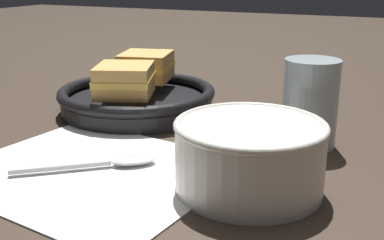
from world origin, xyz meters
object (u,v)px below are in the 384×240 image
object	(u,v)px
spoon	(114,162)
skillet	(137,99)
sandwich_near_left	(146,66)
sandwich_near_right	(125,80)
soup_bowl	(249,152)
drinking_glass	(310,103)

from	to	relation	value
spoon	skillet	distance (m)	0.24
spoon	sandwich_near_left	size ratio (longest dim) A/B	1.31
spoon	sandwich_near_right	size ratio (longest dim) A/B	1.24
soup_bowl	skillet	size ratio (longest dim) A/B	0.63
soup_bowl	sandwich_near_right	size ratio (longest dim) A/B	1.40
skillet	spoon	bearing A→B (deg)	-65.27
spoon	soup_bowl	bearing A→B (deg)	-34.72
spoon	sandwich_near_right	distance (m)	0.19
spoon	skillet	xyz separation A→B (m)	(-0.10, 0.21, 0.01)
skillet	sandwich_near_right	bearing A→B (deg)	-76.71
skillet	sandwich_near_left	world-z (taller)	sandwich_near_left
sandwich_near_left	drinking_glass	distance (m)	0.31
soup_bowl	skillet	xyz separation A→B (m)	(-0.26, 0.20, -0.02)
soup_bowl	spoon	bearing A→B (deg)	-175.25
sandwich_near_right	drinking_glass	world-z (taller)	drinking_glass
soup_bowl	drinking_glass	world-z (taller)	drinking_glass
spoon	skillet	bearing A→B (deg)	75.26
sandwich_near_right	drinking_glass	distance (m)	0.27
soup_bowl	sandwich_near_left	bearing A→B (deg)	137.03
soup_bowl	sandwich_near_right	distance (m)	0.29
drinking_glass	spoon	bearing A→B (deg)	-137.27
soup_bowl	skillet	distance (m)	0.33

